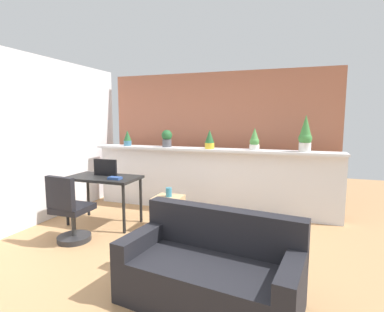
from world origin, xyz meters
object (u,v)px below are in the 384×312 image
(potted_plant_1, at_px, (167,138))
(couch, at_px, (211,272))
(book_on_desk, at_px, (115,178))
(potted_plant_4, at_px, (305,135))
(side_cube_shelf, at_px, (168,213))
(office_chair, at_px, (70,214))
(desk, at_px, (104,182))
(potted_plant_0, at_px, (128,138))
(potted_plant_3, at_px, (254,140))
(potted_plant_2, at_px, (210,139))
(tv_monitor, at_px, (105,167))
(vase_on_shelf, at_px, (169,192))

(potted_plant_1, bearing_deg, couch, -58.82)
(potted_plant_1, xyz_separation_m, book_on_desk, (-0.29, -1.24, -0.52))
(potted_plant_4, xyz_separation_m, book_on_desk, (-2.63, -1.23, -0.62))
(book_on_desk, bearing_deg, side_cube_shelf, 15.38)
(office_chair, relative_size, couch, 0.55)
(desk, relative_size, book_on_desk, 5.77)
(potted_plant_4, distance_m, book_on_desk, 2.97)
(potted_plant_0, height_order, potted_plant_1, potted_plant_1)
(potted_plant_3, height_order, side_cube_shelf, potted_plant_3)
(potted_plant_2, height_order, potted_plant_3, potted_plant_3)
(potted_plant_4, bearing_deg, side_cube_shelf, -151.43)
(tv_monitor, bearing_deg, book_on_desk, -34.01)
(potted_plant_3, xyz_separation_m, desk, (-2.15, -1.10, -0.62))
(potted_plant_1, bearing_deg, vase_on_shelf, -65.27)
(potted_plant_4, bearing_deg, tv_monitor, -160.83)
(side_cube_shelf, height_order, couch, couch)
(side_cube_shelf, relative_size, vase_on_shelf, 3.72)
(vase_on_shelf, bearing_deg, potted_plant_0, 141.42)
(potted_plant_0, distance_m, potted_plant_4, 3.16)
(potted_plant_1, distance_m, office_chair, 2.15)
(potted_plant_3, bearing_deg, couch, -90.99)
(book_on_desk, height_order, couch, couch)
(potted_plant_4, distance_m, tv_monitor, 3.16)
(tv_monitor, xyz_separation_m, office_chair, (0.02, -0.84, -0.49))
(potted_plant_2, bearing_deg, vase_on_shelf, -109.15)
(potted_plant_0, relative_size, tv_monitor, 0.72)
(desk, xyz_separation_m, book_on_desk, (0.29, -0.13, 0.10))
(vase_on_shelf, bearing_deg, tv_monitor, -179.68)
(side_cube_shelf, relative_size, book_on_desk, 2.62)
(potted_plant_0, relative_size, potted_plant_3, 0.79)
(desk, distance_m, couch, 2.56)
(potted_plant_0, height_order, potted_plant_4, potted_plant_4)
(potted_plant_0, xyz_separation_m, potted_plant_2, (1.63, -0.04, 0.02))
(potted_plant_2, bearing_deg, potted_plant_0, 178.42)
(desk, xyz_separation_m, vase_on_shelf, (1.05, 0.09, -0.10))
(potted_plant_0, relative_size, potted_plant_2, 0.89)
(potted_plant_3, distance_m, vase_on_shelf, 1.65)
(potted_plant_1, distance_m, couch, 3.10)
(potted_plant_4, height_order, office_chair, potted_plant_4)
(potted_plant_1, height_order, desk, potted_plant_1)
(potted_plant_1, xyz_separation_m, potted_plant_2, (0.81, -0.04, -0.00))
(tv_monitor, height_order, couch, tv_monitor)
(potted_plant_2, bearing_deg, side_cube_shelf, -109.62)
(potted_plant_4, height_order, vase_on_shelf, potted_plant_4)
(potted_plant_3, relative_size, office_chair, 0.40)
(office_chair, bearing_deg, desk, 89.86)
(tv_monitor, relative_size, book_on_desk, 2.09)
(tv_monitor, bearing_deg, vase_on_shelf, 0.32)
(book_on_desk, bearing_deg, potted_plant_3, 33.45)
(vase_on_shelf, height_order, book_on_desk, book_on_desk)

